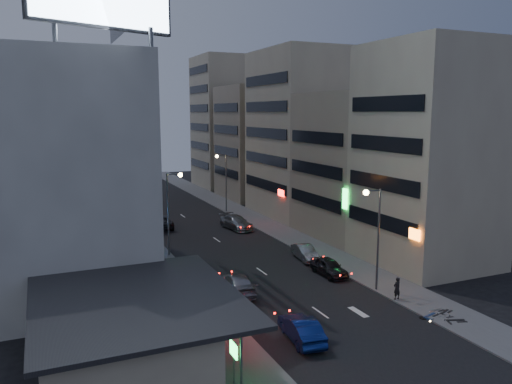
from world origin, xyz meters
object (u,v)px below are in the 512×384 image
scooter_black_b (447,302)px  scooter_silver_a (449,308)px  parked_car_right_near (329,267)px  parked_car_right_far (236,222)px  parked_car_right_mid (305,252)px  road_car_silver (237,284)px  scooter_blue (434,305)px  person (397,288)px  scooter_black_a (464,311)px  scooter_silver_b (440,301)px  parked_car_left (160,222)px  road_car_blue (301,329)px

scooter_black_b → scooter_silver_a: bearing=123.5°
parked_car_right_near → parked_car_right_far: bearing=93.2°
parked_car_right_mid → parked_car_right_far: parked_car_right_far is taller
road_car_silver → scooter_silver_a: road_car_silver is taller
parked_car_right_far → scooter_blue: 29.52m
road_car_silver → person: 12.04m
scooter_black_a → scooter_blue: 2.00m
scooter_silver_b → scooter_black_b: bearing=-146.9°
scooter_blue → scooter_silver_b: size_ratio=1.04×
scooter_blue → scooter_black_b: bearing=-99.1°
scooter_silver_a → scooter_black_b: (0.57, 0.83, 0.03)m
parked_car_right_mid → parked_car_left: (-9.69, 18.50, 0.08)m
parked_car_right_far → scooter_black_a: (4.28, -31.04, -0.10)m
parked_car_right_mid → parked_car_right_far: bearing=103.1°
parked_car_right_near → scooter_black_a: (3.24, -11.83, -0.03)m
parked_car_right_mid → scooter_blue: size_ratio=2.34×
parked_car_right_mid → scooter_black_a: 16.93m
scooter_blue → parked_car_right_mid: bearing=-7.1°
parked_car_right_near → scooter_silver_a: (2.91, -10.86, -0.12)m
scooter_black_b → scooter_silver_b: scooter_black_b is taller
road_car_silver → road_car_blue: bearing=101.0°
parked_car_right_mid → person: (1.09, -11.95, 0.28)m
parked_car_left → scooter_black_b: (12.78, -33.38, -0.12)m
scooter_black_a → parked_car_left: bearing=38.2°
parked_car_right_near → scooter_blue: parked_car_right_near is taller
scooter_silver_a → scooter_silver_b: size_ratio=0.96×
scooter_black_a → scooter_black_b: (0.24, 1.80, -0.06)m
road_car_blue → road_car_silver: road_car_silver is taller
scooter_silver_a → road_car_silver: bearing=49.4°
scooter_silver_b → scooter_black_a: bearing=172.4°
road_car_blue → scooter_silver_b: road_car_blue is taller
road_car_silver → scooter_silver_a: 15.42m
parked_car_right_far → parked_car_right_near: bearing=-94.8°
parked_car_left → parked_car_right_far: bearing=156.7°
parked_car_right_far → road_car_silver: 21.48m
scooter_silver_a → scooter_black_b: size_ratio=0.95×
road_car_blue → scooter_black_a: (11.44, -1.83, -0.04)m
parked_car_right_far → scooter_black_b: parked_car_right_far is taller
parked_car_right_mid → road_car_silver: road_car_silver is taller
scooter_black_a → scooter_silver_a: 1.03m
person → scooter_blue: size_ratio=0.95×
parked_car_right_near → scooter_black_b: bearing=-70.7°
parked_car_right_far → scooter_black_b: size_ratio=3.19×
person → scooter_black_b: 3.57m
scooter_silver_a → scooter_blue: 1.03m
parked_car_right_near → scooter_black_b: 10.61m
parked_car_left → scooter_black_b: bearing=114.3°
person → scooter_silver_b: bearing=116.4°
parked_car_right_far → person: person is taller
scooter_black_a → scooter_black_b: scooter_black_a is taller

